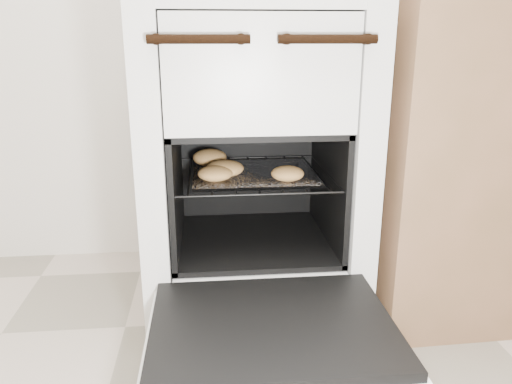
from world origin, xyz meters
TOP-DOWN VIEW (x-y plane):
  - stove at (0.03, 1.18)m, footprint 0.58×0.64m
  - oven_door at (0.03, 0.69)m, footprint 0.52×0.41m
  - oven_rack at (0.03, 1.11)m, footprint 0.42×0.41m
  - foil_sheet at (0.03, 1.09)m, footprint 0.33×0.29m
  - baked_rolls at (-0.03, 1.08)m, footprint 0.29×0.28m

SIDE VIEW (x-z plane):
  - oven_door at x=0.03m, z-range 0.18..0.21m
  - oven_rack at x=0.03m, z-range 0.41..0.42m
  - foil_sheet at x=0.03m, z-range 0.42..0.42m
  - stove at x=0.03m, z-range -0.01..0.88m
  - baked_rolls at x=-0.03m, z-range 0.42..0.47m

